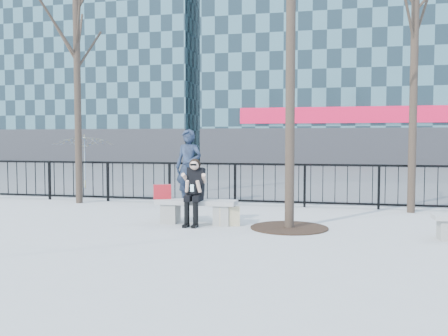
# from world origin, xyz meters

# --- Properties ---
(ground) EXTENTS (120.00, 120.00, 0.00)m
(ground) POSITION_xyz_m (0.00, 0.00, 0.00)
(ground) COLOR #A2A19C
(ground) RESTS_ON ground
(street_surface) EXTENTS (60.00, 23.00, 0.01)m
(street_surface) POSITION_xyz_m (0.00, 15.00, 0.00)
(street_surface) COLOR #474747
(street_surface) RESTS_ON ground
(railing) EXTENTS (14.00, 0.06, 1.10)m
(railing) POSITION_xyz_m (0.00, 3.00, 0.55)
(railing) COLOR black
(railing) RESTS_ON ground
(building_left) EXTENTS (16.20, 10.20, 22.60)m
(building_left) POSITION_xyz_m (-15.00, 27.00, 11.30)
(building_left) COLOR slate
(building_left) RESTS_ON ground
(tree_left) EXTENTS (2.80, 2.80, 6.50)m
(tree_left) POSITION_xyz_m (-4.00, 2.50, 4.86)
(tree_left) COLOR black
(tree_left) RESTS_ON ground
(tree_grate) EXTENTS (1.50, 1.50, 0.02)m
(tree_grate) POSITION_xyz_m (1.90, -0.10, 0.01)
(tree_grate) COLOR black
(tree_grate) RESTS_ON ground
(bench_main) EXTENTS (1.65, 0.46, 0.49)m
(bench_main) POSITION_xyz_m (0.00, 0.00, 0.30)
(bench_main) COLOR slate
(bench_main) RESTS_ON ground
(seated_woman) EXTENTS (0.50, 0.64, 1.34)m
(seated_woman) POSITION_xyz_m (0.00, -0.16, 0.67)
(seated_woman) COLOR black
(seated_woman) RESTS_ON ground
(handbag) EXTENTS (0.40, 0.30, 0.30)m
(handbag) POSITION_xyz_m (-0.73, 0.02, 0.64)
(handbag) COLOR red
(handbag) RESTS_ON bench_main
(shopping_bag) EXTENTS (0.43, 0.24, 0.38)m
(shopping_bag) POSITION_xyz_m (0.71, -0.07, 0.19)
(shopping_bag) COLOR beige
(shopping_bag) RESTS_ON ground
(standing_man) EXTENTS (0.79, 0.59, 1.98)m
(standing_man) POSITION_xyz_m (-1.00, 2.80, 0.99)
(standing_man) COLOR black
(standing_man) RESTS_ON ground
(vendor_umbrella) EXTENTS (2.42, 2.45, 1.88)m
(vendor_umbrella) POSITION_xyz_m (-5.73, 5.95, 0.94)
(vendor_umbrella) COLOR gold
(vendor_umbrella) RESTS_ON ground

